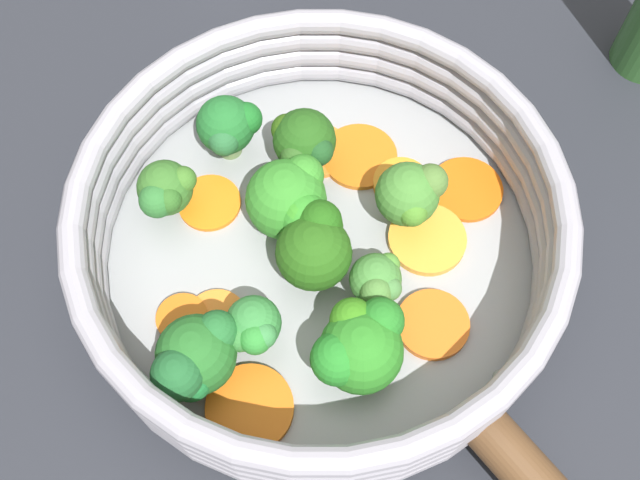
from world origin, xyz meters
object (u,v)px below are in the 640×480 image
(carrot_slice_2, at_px, (402,183))
(broccoli_floret_2, at_px, (410,195))
(broccoli_floret_5, at_px, (228,127))
(broccoli_floret_6, at_px, (377,281))
(broccoli_floret_9, at_px, (292,201))
(carrot_slice_3, at_px, (216,319))
(broccoli_floret_8, at_px, (253,328))
(carrot_slice_5, at_px, (318,150))
(broccoli_floret_4, at_px, (303,142))
(carrot_slice_1, at_px, (360,156))
(broccoli_floret_0, at_px, (360,346))
(carrot_slice_4, at_px, (433,324))
(broccoli_floret_1, at_px, (195,358))
(carrot_slice_8, at_px, (466,189))
(carrot_slice_6, at_px, (427,239))
(carrot_slice_9, at_px, (182,319))
(broccoli_floret_7, at_px, (317,246))
(carrot_slice_0, at_px, (209,203))
(broccoli_floret_3, at_px, (165,190))
(carrot_slice_7, at_px, (250,408))
(skillet, at_px, (320,256))

(carrot_slice_2, distance_m, broccoli_floret_2, 0.04)
(carrot_slice_2, height_order, broccoli_floret_5, broccoli_floret_5)
(broccoli_floret_6, distance_m, broccoli_floret_9, 0.07)
(carrot_slice_3, height_order, broccoli_floret_8, broccoli_floret_8)
(carrot_slice_5, bearing_deg, broccoli_floret_4, 125.55)
(carrot_slice_1, xyz_separation_m, broccoli_floret_0, (-0.13, 0.04, 0.03))
(carrot_slice_4, xyz_separation_m, broccoli_floret_5, (0.15, 0.08, 0.02))
(carrot_slice_4, bearing_deg, carrot_slice_1, 1.99)
(broccoli_floret_5, bearing_deg, broccoli_floret_1, 159.44)
(broccoli_floret_2, xyz_separation_m, broccoli_floret_4, (0.05, 0.05, -0.00))
(carrot_slice_8, bearing_deg, broccoli_floret_4, 63.68)
(carrot_slice_2, relative_size, broccoli_floret_0, 0.65)
(broccoli_floret_1, bearing_deg, carrot_slice_6, -74.63)
(carrot_slice_9, bearing_deg, broccoli_floret_8, -124.49)
(broccoli_floret_0, distance_m, broccoli_floret_7, 0.06)
(broccoli_floret_1, bearing_deg, broccoli_floret_0, -102.59)
(broccoli_floret_4, bearing_deg, carrot_slice_3, 137.69)
(carrot_slice_2, relative_size, carrot_slice_5, 0.90)
(carrot_slice_0, relative_size, carrot_slice_6, 0.83)
(carrot_slice_6, distance_m, broccoli_floret_8, 0.12)
(broccoli_floret_3, xyz_separation_m, broccoli_floret_6, (-0.09, -0.10, -0.00))
(carrot_slice_6, bearing_deg, carrot_slice_0, 62.17)
(carrot_slice_9, bearing_deg, carrot_slice_7, -158.38)
(skillet, bearing_deg, carrot_slice_8, -82.14)
(carrot_slice_2, height_order, carrot_slice_5, carrot_slice_2)
(carrot_slice_1, distance_m, broccoli_floret_0, 0.14)
(carrot_slice_1, bearing_deg, carrot_slice_5, 63.42)
(broccoli_floret_1, bearing_deg, carrot_slice_8, -70.10)
(carrot_slice_1, height_order, broccoli_floret_2, broccoli_floret_2)
(carrot_slice_6, relative_size, broccoli_floret_1, 0.95)
(carrot_slice_4, bearing_deg, broccoli_floret_6, 42.94)
(carrot_slice_4, xyz_separation_m, carrot_slice_8, (0.08, -0.05, -0.00))
(broccoli_floret_2, distance_m, broccoli_floret_5, 0.12)
(carrot_slice_2, distance_m, broccoli_floret_7, 0.08)
(broccoli_floret_2, bearing_deg, broccoli_floret_4, 42.18)
(broccoli_floret_5, relative_size, broccoli_floret_7, 0.91)
(carrot_slice_3, xyz_separation_m, broccoli_floret_7, (0.02, -0.06, 0.03))
(skillet, distance_m, carrot_slice_8, 0.10)
(carrot_slice_8, distance_m, broccoli_floret_2, 0.05)
(carrot_slice_1, relative_size, carrot_slice_8, 1.05)
(carrot_slice_3, bearing_deg, broccoli_floret_3, 6.83)
(broccoli_floret_3, bearing_deg, carrot_slice_8, -102.57)
(carrot_slice_2, distance_m, broccoli_floret_1, 0.17)
(carrot_slice_8, bearing_deg, carrot_slice_4, 146.26)
(broccoli_floret_0, bearing_deg, broccoli_floret_7, 4.97)
(carrot_slice_7, height_order, carrot_slice_9, same)
(carrot_slice_0, bearing_deg, broccoli_floret_0, -155.35)
(carrot_slice_8, distance_m, broccoli_floret_0, 0.13)
(carrot_slice_1, distance_m, carrot_slice_4, 0.12)
(broccoli_floret_3, relative_size, broccoli_floret_4, 0.81)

